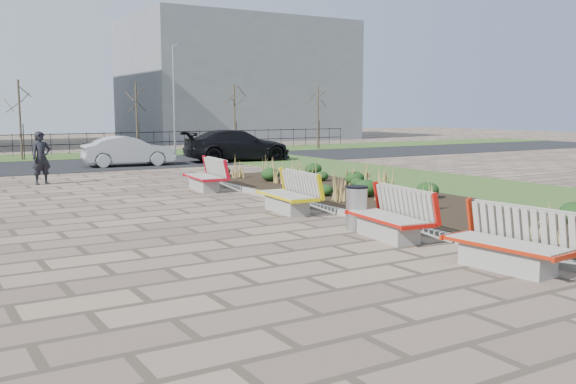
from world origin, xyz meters
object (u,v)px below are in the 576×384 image
bench_c (287,193)px  pedestrian (41,158)px  bench_d (204,175)px  car_black (237,145)px  lamp_east (174,101)px  litter_bin (357,209)px  car_silver (129,151)px  bench_b (388,214)px  bench_a (507,240)px

bench_c → pedestrian: (-4.12, 9.49, 0.42)m
bench_d → pedestrian: pedestrian is taller
car_black → lamp_east: 6.23m
litter_bin → car_silver: (0.59, 17.80, 0.22)m
bench_b → bench_d: same height
bench_b → pedestrian: 14.03m
bench_c → car_silver: car_silver is taller
car_black → bench_d: bearing=154.7°
bench_a → car_black: bearing=68.3°
litter_bin → bench_b: bearing=-92.2°
litter_bin → lamp_east: size_ratio=0.16×
bench_d → pedestrian: (-4.12, 4.36, 0.42)m
pedestrian → lamp_east: (9.12, 10.97, 2.12)m
bench_c → car_black: bearing=72.6°
bench_c → litter_bin: size_ratio=2.24×
pedestrian → car_black: bearing=13.5°
bench_a → car_black: 22.43m
bench_a → bench_b: size_ratio=1.00×
bench_a → bench_d: same height
pedestrian → bench_b: bearing=-86.7°
bench_c → car_black: (6.04, 14.73, 0.29)m
litter_bin → car_silver: 17.82m
car_black → car_silver: bearing=94.5°
bench_b → bench_d: bearing=96.6°
litter_bin → car_silver: bearing=88.1°
pedestrian → car_silver: (4.75, 5.47, -0.22)m
car_black → lamp_east: bearing=17.2°
bench_a → bench_b: same height
bench_d → litter_bin: (0.04, -7.98, -0.03)m
bench_a → car_black: car_black is taller
bench_b → car_silver: (0.63, 18.88, 0.19)m
bench_b → pedestrian: (-4.12, 13.41, 0.42)m
bench_b → litter_bin: 1.08m
bench_a → litter_bin: size_ratio=2.24×
litter_bin → car_black: bearing=71.2°
bench_d → bench_a: bearing=-84.4°
bench_a → car_silver: 21.84m
bench_d → bench_c: bearing=-84.4°
bench_d → car_black: size_ratio=0.39×
bench_d → lamp_east: bearing=77.6°
pedestrian → lamp_east: bearing=36.4°
bench_a → bench_c: 6.87m
car_black → bench_c: bearing=164.6°
pedestrian → lamp_east: lamp_east is taller
lamp_east → pedestrian: bearing=-129.8°
bench_a → car_black: (6.04, 21.60, 0.29)m
car_silver → car_black: size_ratio=0.77×
bench_c → bench_d: same height
bench_d → bench_b: bearing=-84.4°
bench_b → lamp_east: lamp_east is taller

